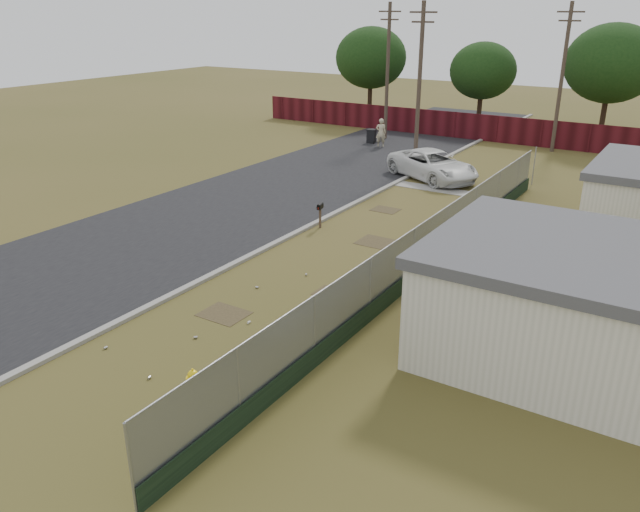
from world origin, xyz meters
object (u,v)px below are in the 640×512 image
Objects in this scene: mailbox at (320,208)px; pedestrian at (381,133)px; pickup_truck at (433,165)px; trash_bin at (372,136)px; fire_hydrant at (194,387)px.

pedestrian is (-5.42, 16.09, 0.08)m from mailbox.
pickup_truck is 10.06m from trash_bin.
pickup_truck is 8.68m from pedestrian.
mailbox is at bearing -68.87° from trash_bin.
pedestrian is 1.46m from trash_bin.
fire_hydrant is 0.85× the size of mailbox.
pickup_truck is at bearing 85.40° from mailbox.
fire_hydrant is 22.47m from pickup_truck.
trash_bin is (-7.35, 6.87, -0.29)m from pickup_truck.
pickup_truck reaches higher than trash_bin.
fire_hydrant is 12.87m from mailbox.
pickup_truck is (0.81, 10.05, -0.09)m from mailbox.
mailbox is 0.58× the size of pedestrian.
pedestrian reaches higher than mailbox.
mailbox is at bearing 109.13° from fire_hydrant.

